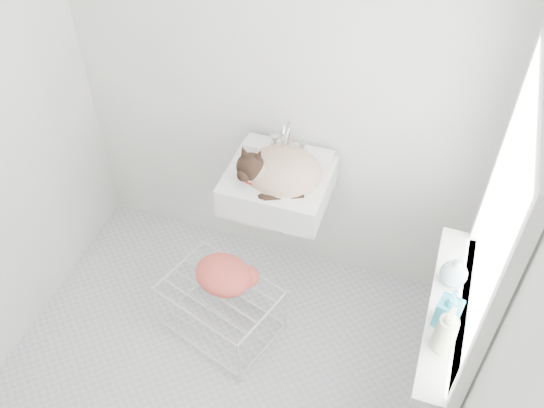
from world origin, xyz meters
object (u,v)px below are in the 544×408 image
(wire_rack, at_px, (221,311))
(bottle_a, at_px, (441,346))
(bottle_b, at_px, (444,323))
(bottle_c, at_px, (451,281))
(sink, at_px, (278,174))
(cat, at_px, (280,171))

(wire_rack, distance_m, bottle_a, 1.33)
(bottle_b, bearing_deg, bottle_a, -90.00)
(wire_rack, relative_size, bottle_c, 3.89)
(bottle_b, bearing_deg, bottle_c, 90.00)
(bottle_a, bearing_deg, sink, 140.69)
(bottle_c, bearing_deg, wire_rack, -179.72)
(sink, relative_size, bottle_a, 2.58)
(wire_rack, xyz_separation_m, bottle_b, (1.08, -0.21, 0.70))
(cat, bearing_deg, bottle_b, -43.80)
(cat, distance_m, wire_rack, 0.86)
(cat, relative_size, bottle_c, 3.00)
(bottle_a, xyz_separation_m, bottle_c, (0.00, 0.33, 0.00))
(bottle_b, xyz_separation_m, bottle_c, (0.00, 0.22, 0.00))
(wire_rack, bearing_deg, cat, 63.43)
(bottle_a, xyz_separation_m, bottle_b, (0.00, 0.11, 0.00))
(sink, height_order, bottle_b, sink)
(sink, height_order, wire_rack, sink)
(sink, distance_m, cat, 0.05)
(bottle_c, bearing_deg, sink, 155.80)
(sink, distance_m, wire_rack, 0.83)
(sink, xyz_separation_m, bottle_c, (0.90, -0.40, 0.00))
(bottle_a, height_order, bottle_c, bottle_a)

